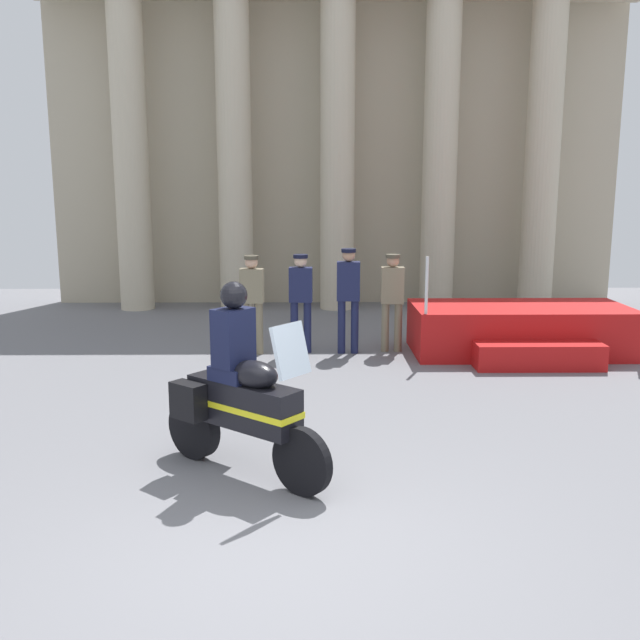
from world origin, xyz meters
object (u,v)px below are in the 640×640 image
object	(u,v)px
reviewing_stand	(521,331)
officer_in_row_0	(252,296)
officer_in_row_1	(301,295)
officer_in_row_3	(392,295)
officer_in_row_2	(348,292)
motorcycle_with_rider	(238,395)

from	to	relation	value
reviewing_stand	officer_in_row_0	size ratio (longest dim) A/B	2.16
officer_in_row_1	officer_in_row_3	size ratio (longest dim) A/B	1.00
officer_in_row_1	officer_in_row_2	bearing A→B (deg)	179.81
reviewing_stand	officer_in_row_3	world-z (taller)	reviewing_stand
motorcycle_with_rider	officer_in_row_0	bearing A→B (deg)	132.18
officer_in_row_1	motorcycle_with_rider	bearing A→B (deg)	87.35
officer_in_row_3	officer_in_row_1	bearing A→B (deg)	5.95
officer_in_row_3	motorcycle_with_rider	xyz separation A→B (m)	(-2.07, -5.14, -0.18)
officer_in_row_2	officer_in_row_1	bearing A→B (deg)	-0.19
officer_in_row_0	officer_in_row_2	size ratio (longest dim) A/B	0.94
officer_in_row_0	reviewing_stand	bearing A→B (deg)	-177.16
officer_in_row_1	officer_in_row_2	world-z (taller)	officer_in_row_2
motorcycle_with_rider	officer_in_row_1	bearing A→B (deg)	123.07
reviewing_stand	officer_in_row_0	distance (m)	4.51
officer_in_row_0	officer_in_row_3	bearing A→B (deg)	-172.67
officer_in_row_0	motorcycle_with_rider	bearing A→B (deg)	96.46
officer_in_row_0	officer_in_row_1	xyz separation A→B (m)	(0.80, 0.09, 0.00)
officer_in_row_0	officer_in_row_1	world-z (taller)	officer_in_row_1
officer_in_row_1	officer_in_row_2	distance (m)	0.79
reviewing_stand	officer_in_row_2	distance (m)	2.95
reviewing_stand	officer_in_row_0	xyz separation A→B (m)	(-4.47, 0.04, 0.59)
officer_in_row_1	officer_in_row_3	distance (m)	1.53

